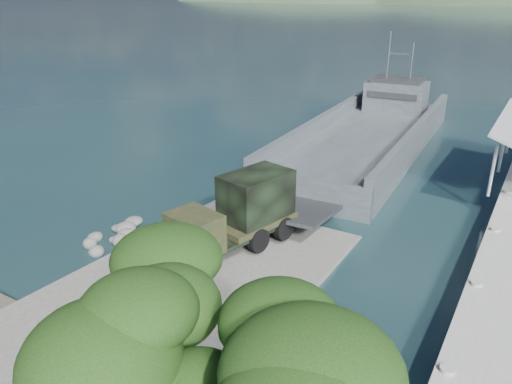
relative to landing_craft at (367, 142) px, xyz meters
name	(u,v)px	position (x,y,z in m)	size (l,w,h in m)	color
ground	(203,280)	(0.21, -23.70, -0.81)	(1400.00, 1400.00, 0.00)	#1B3741
boat_ramp	(190,285)	(0.21, -24.70, -0.56)	(10.00, 18.00, 0.50)	slate
shoreline_rocks	(117,244)	(-5.99, -23.20, -0.81)	(3.20, 5.60, 0.90)	#5F5F5C
landing_craft	(367,142)	(0.00, 0.00, 0.00)	(10.08, 33.80, 9.93)	#41484D
military_truck	(237,214)	(0.32, -20.87, 1.52)	(4.21, 8.26, 3.68)	black
soldier	(155,247)	(-2.25, -24.21, 0.52)	(0.61, 0.40, 1.67)	#1D2F1A
overhang_tree	(197,360)	(7.75, -33.72, 5.13)	(8.17, 7.52, 7.42)	#312413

